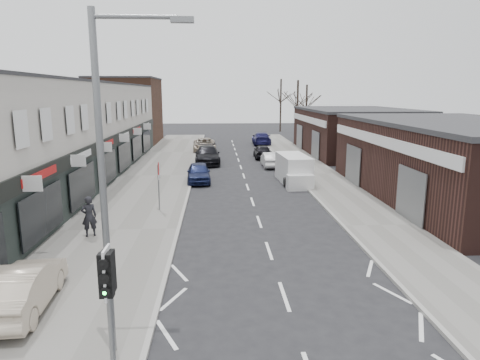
{
  "coord_description": "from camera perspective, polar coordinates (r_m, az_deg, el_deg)",
  "views": [
    {
      "loc": [
        -2.11,
        -10.46,
        6.35
      ],
      "look_at": [
        -1.09,
        7.79,
        2.6
      ],
      "focal_mm": 32.0,
      "sensor_mm": 36.0,
      "label": 1
    }
  ],
  "objects": [
    {
      "name": "ground",
      "position": [
        12.41,
        7.45,
        -19.28
      ],
      "size": [
        160.0,
        160.0,
        0.0
      ],
      "primitive_type": "plane",
      "color": "black",
      "rests_on": "ground"
    },
    {
      "name": "tree_far_c",
      "position": [
        71.53,
        5.38,
        6.45
      ],
      "size": [
        3.6,
        3.6,
        8.5
      ],
      "primitive_type": null,
      "color": "#382D26",
      "rests_on": "ground"
    },
    {
      "name": "shop_terrace_left",
      "position": [
        32.17,
        -24.05,
        5.6
      ],
      "size": [
        8.0,
        41.0,
        7.1
      ],
      "primitive_type": "cube",
      "color": "#BBB5AB",
      "rests_on": "ground"
    },
    {
      "name": "white_van",
      "position": [
        30.69,
        7.19,
        1.34
      ],
      "size": [
        2.05,
        5.2,
        1.99
      ],
      "rotation": [
        0.0,
        0.0,
        0.06
      ],
      "color": "white",
      "rests_on": "ground"
    },
    {
      "name": "right_unit_far",
      "position": [
        46.97,
        15.02,
        6.19
      ],
      "size": [
        10.0,
        16.0,
        4.5
      ],
      "primitive_type": "cube",
      "color": "#341C17",
      "rests_on": "ground"
    },
    {
      "name": "brick_block_far",
      "position": [
        56.66,
        -14.98,
        8.83
      ],
      "size": [
        8.0,
        10.0,
        8.0
      ],
      "primitive_type": "cube",
      "color": "#4E2F21",
      "rests_on": "ground"
    },
    {
      "name": "right_unit_near",
      "position": [
        28.78,
        27.36,
        2.1
      ],
      "size": [
        10.0,
        18.0,
        4.5
      ],
      "primitive_type": "cube",
      "color": "#341C17",
      "rests_on": "ground"
    },
    {
      "name": "tree_far_b",
      "position": [
        66.18,
        8.73,
        5.95
      ],
      "size": [
        3.6,
        3.6,
        7.5
      ],
      "primitive_type": null,
      "color": "#382D26",
      "rests_on": "ground"
    },
    {
      "name": "parked_car_right_a",
      "position": [
        37.22,
        4.09,
        2.74
      ],
      "size": [
        1.38,
        3.9,
        1.28
      ],
      "primitive_type": "imported",
      "rotation": [
        0.0,
        0.0,
        3.15
      ],
      "color": "silver",
      "rests_on": "ground"
    },
    {
      "name": "street_lamp",
      "position": [
        10.11,
        -17.0,
        1.22
      ],
      "size": [
        2.23,
        0.22,
        8.0
      ],
      "color": "slate",
      "rests_on": "pavement_left"
    },
    {
      "name": "pavement_right",
      "position": [
        33.98,
        10.23,
        0.74
      ],
      "size": [
        3.5,
        64.0,
        0.12
      ],
      "primitive_type": "cube",
      "color": "slate",
      "rests_on": "ground"
    },
    {
      "name": "traffic_light",
      "position": [
        9.59,
        -17.19,
        -13.18
      ],
      "size": [
        0.28,
        0.6,
        3.1
      ],
      "color": "slate",
      "rests_on": "pavement_left"
    },
    {
      "name": "warning_sign",
      "position": [
        23.04,
        -10.76,
        1.01
      ],
      "size": [
        0.12,
        0.8,
        2.7
      ],
      "color": "slate",
      "rests_on": "pavement_left"
    },
    {
      "name": "parked_car_right_b",
      "position": [
        42.08,
        2.99,
        3.82
      ],
      "size": [
        1.65,
        3.96,
        1.34
      ],
      "primitive_type": "imported",
      "rotation": [
        0.0,
        0.0,
        3.12
      ],
      "color": "black",
      "rests_on": "ground"
    },
    {
      "name": "parked_car_left_a",
      "position": [
        30.89,
        -5.54,
        0.99
      ],
      "size": [
        1.85,
        4.16,
        1.39
      ],
      "primitive_type": "imported",
      "rotation": [
        0.0,
        0.0,
        0.05
      ],
      "color": "#141C41",
      "rests_on": "ground"
    },
    {
      "name": "parked_car_left_c",
      "position": [
        47.08,
        -4.77,
        4.69
      ],
      "size": [
        2.61,
        5.3,
        1.45
      ],
      "primitive_type": "imported",
      "rotation": [
        0.0,
        0.0,
        0.04
      ],
      "color": "tan",
      "rests_on": "ground"
    },
    {
      "name": "sedan_on_pavement",
      "position": [
        14.27,
        -27.04,
        -12.6
      ],
      "size": [
        1.73,
        4.26,
        1.37
      ],
      "primitive_type": "imported",
      "rotation": [
        0.0,
        0.0,
        3.21
      ],
      "color": "#BDAD97",
      "rests_on": "pavement_left"
    },
    {
      "name": "pavement_left",
      "position": [
        33.39,
        -11.14,
        0.51
      ],
      "size": [
        5.5,
        64.0,
        0.12
      ],
      "primitive_type": "cube",
      "color": "slate",
      "rests_on": "ground"
    },
    {
      "name": "parked_car_right_c",
      "position": [
        53.26,
        2.88,
        5.56
      ],
      "size": [
        2.33,
        5.37,
        1.54
      ],
      "primitive_type": "imported",
      "rotation": [
        0.0,
        0.0,
        3.11
      ],
      "color": "#161645",
      "rests_on": "ground"
    },
    {
      "name": "pedestrian",
      "position": [
        19.94,
        -19.48,
        -4.58
      ],
      "size": [
        0.78,
        0.67,
        1.81
      ],
      "primitive_type": "imported",
      "rotation": [
        0.0,
        0.0,
        3.57
      ],
      "color": "black",
      "rests_on": "pavement_left"
    },
    {
      "name": "parked_car_left_b",
      "position": [
        38.91,
        -4.37,
        3.34
      ],
      "size": [
        2.41,
        5.51,
        1.58
      ],
      "primitive_type": "imported",
      "rotation": [
        0.0,
        0.0,
        0.04
      ],
      "color": "black",
      "rests_on": "ground"
    },
    {
      "name": "tree_far_a",
      "position": [
        59.84,
        7.55,
        5.4
      ],
      "size": [
        3.6,
        3.6,
        8.0
      ],
      "primitive_type": null,
      "color": "#382D26",
      "rests_on": "ground"
    }
  ]
}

